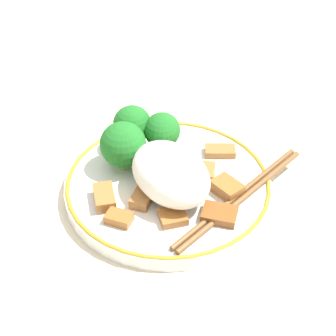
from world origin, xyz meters
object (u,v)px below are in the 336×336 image
broccoli_back_left (162,131)px  chopsticks (240,197)px  plate (168,186)px  broccoli_back_right (123,145)px  broccoli_back_center (136,124)px

broccoli_back_left → chopsticks: broccoli_back_left is taller
plate → broccoli_back_left: (0.05, -0.02, 0.04)m
broccoli_back_right → broccoli_back_center: bearing=-51.9°
broccoli_back_left → broccoli_back_center: bearing=34.2°
broccoli_back_center → broccoli_back_right: size_ratio=0.98×
broccoli_back_center → chopsticks: 0.15m
broccoli_back_right → chopsticks: bearing=-147.1°
plate → broccoli_back_left: size_ratio=4.29×
plate → broccoli_back_right: size_ratio=4.02×
broccoli_back_center → chopsticks: (-0.14, -0.04, -0.03)m
broccoli_back_right → chopsticks: 0.14m
plate → broccoli_back_left: 0.06m
broccoli_back_center → broccoli_back_left: bearing=-145.8°
broccoli_back_center → chopsticks: broccoli_back_center is taller
plate → broccoli_back_center: bearing=-3.4°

